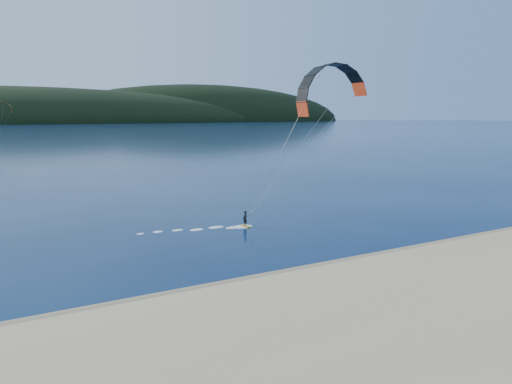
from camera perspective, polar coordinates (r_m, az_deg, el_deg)
ground at (r=24.37m, az=6.30°, el=-16.01°), size 1800.00×1800.00×0.00m
wet_sand at (r=27.90m, az=1.25°, el=-12.28°), size 220.00×2.50×0.10m
headland at (r=763.80m, az=-25.42°, el=8.72°), size 1200.00×310.00×140.00m
kitesurfer_near at (r=40.53m, az=9.80°, el=11.54°), size 22.29×6.15×15.24m
kitesurfer_far at (r=213.93m, az=-31.71°, el=9.62°), size 7.69×7.61×15.88m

